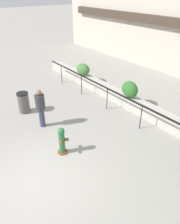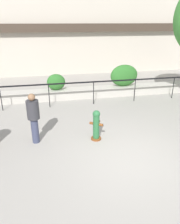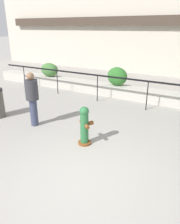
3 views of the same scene
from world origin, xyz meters
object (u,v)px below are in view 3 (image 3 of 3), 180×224
object	(u,v)px
fire_hydrant	(85,125)
hedge_bush_1	(117,76)
hedge_bush_0	(50,70)
pedestrian	(32,96)

from	to	relation	value
fire_hydrant	hedge_bush_1	bearing A→B (deg)	103.10
hedge_bush_0	fire_hydrant	bearing A→B (deg)	-42.32
hedge_bush_1	fire_hydrant	world-z (taller)	hedge_bush_1
hedge_bush_1	fire_hydrant	size ratio (longest dim) A/B	0.86
hedge_bush_0	fire_hydrant	distance (m)	6.75
hedge_bush_0	pedestrian	distance (m)	5.22
hedge_bush_0	pedestrian	xyz separation A→B (m)	(2.94, -4.32, 0.14)
hedge_bush_1	pedestrian	world-z (taller)	pedestrian
hedge_bush_1	fire_hydrant	xyz separation A→B (m)	(1.06, -4.54, -0.36)
hedge_bush_0	fire_hydrant	xyz separation A→B (m)	(4.99, -4.54, -0.30)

